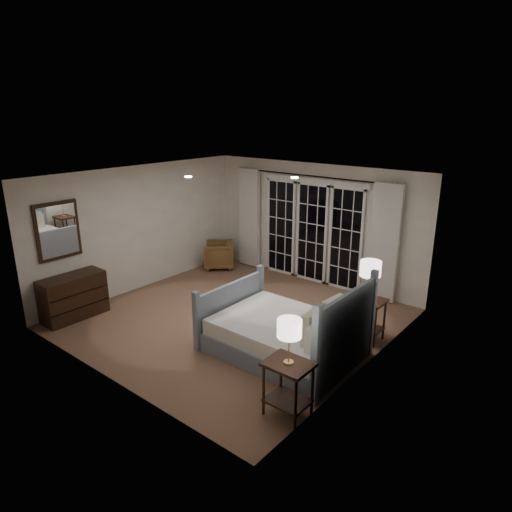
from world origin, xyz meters
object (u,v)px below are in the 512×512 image
Objects in this scene: armchair at (218,255)px; dresser at (73,297)px; nightstand_left at (288,381)px; lamp_right at (371,269)px; nightstand_right at (367,313)px; bed at (286,334)px; lamp_left at (289,329)px.

dresser is at bearing -44.63° from armchair.
lamp_right is at bearing 93.46° from nightstand_left.
nightstand_right is 4.36m from armchair.
nightstand_right reaches higher than armchair.
bed is 1.46m from nightstand_left.
nightstand_left is at bearing 1.96° from dresser.
bed reaches higher than nightstand_left.
lamp_right is (-0.14, 2.36, 0.72)m from nightstand_left.
lamp_left reaches higher than bed.
bed is 3.87× the size of lamp_left.
lamp_left is 0.50× the size of dresser.
nightstand_right is at bearing 14.04° from lamp_right.
dresser is at bearing -150.03° from nightstand_right.
armchair is 0.62× the size of dresser.
bed is at bearing 15.22° from armchair.
armchair is at bearing 166.32° from lamp_right.
nightstand_right is at bearing 33.79° from armchair.
bed is at bearing 126.21° from nightstand_left.
nightstand_left reaches higher than armchair.
lamp_right is at bearing 58.89° from bed.
bed reaches higher than dresser.
nightstand_right is 1.25× the size of lamp_left.
bed is 3.02× the size of nightstand_left.
bed is 3.09× the size of nightstand_right.
lamp_left is at bearing -86.54° from lamp_right.
bed is 1.64m from lamp_right.
lamp_left is 0.89× the size of lamp_right.
bed is 3.44× the size of lamp_right.
bed reaches higher than armchair.
dresser is at bearing -150.03° from lamp_right.
armchair is (-4.38, 3.39, -0.16)m from nightstand_left.
nightstand_right is 0.73m from lamp_right.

